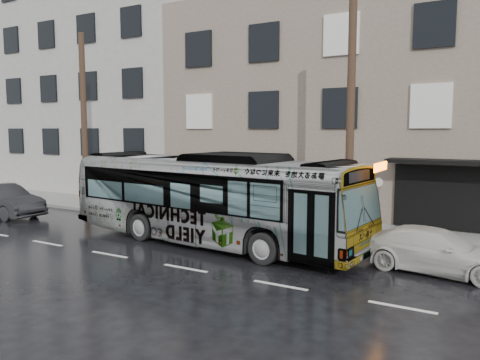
% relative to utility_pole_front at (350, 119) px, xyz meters
% --- Properties ---
extents(ground, '(120.00, 120.00, 0.00)m').
position_rel_utility_pole_front_xyz_m(ground, '(-6.50, -3.30, -4.65)').
color(ground, black).
rests_on(ground, ground).
extents(sidewalk, '(90.00, 3.60, 0.15)m').
position_rel_utility_pole_front_xyz_m(sidewalk, '(-6.50, 1.60, -4.58)').
color(sidewalk, gray).
rests_on(sidewalk, ground).
extents(building_taupe, '(20.00, 12.00, 11.00)m').
position_rel_utility_pole_front_xyz_m(building_taupe, '(-1.50, 9.40, 0.85)').
color(building_taupe, gray).
rests_on(building_taupe, ground).
extents(building_grey, '(26.00, 15.00, 16.00)m').
position_rel_utility_pole_front_xyz_m(building_grey, '(-24.50, 10.90, 3.35)').
color(building_grey, '#AEABA4').
rests_on(building_grey, ground).
extents(utility_pole_front, '(0.30, 0.30, 9.00)m').
position_rel_utility_pole_front_xyz_m(utility_pole_front, '(0.00, 0.00, 0.00)').
color(utility_pole_front, '#3F2D1F').
rests_on(utility_pole_front, sidewalk).
extents(utility_pole_rear, '(0.30, 0.30, 9.00)m').
position_rel_utility_pole_front_xyz_m(utility_pole_rear, '(-14.00, 0.00, 0.00)').
color(utility_pole_rear, '#3F2D1F').
rests_on(utility_pole_rear, sidewalk).
extents(sign_post, '(0.06, 0.06, 2.40)m').
position_rel_utility_pole_front_xyz_m(sign_post, '(1.10, 0.00, -3.30)').
color(sign_post, slate).
rests_on(sign_post, sidewalk).
extents(bus, '(12.42, 4.10, 3.40)m').
position_rel_utility_pole_front_xyz_m(bus, '(-4.47, -2.68, -2.95)').
color(bus, '#B2B2B2').
rests_on(bus, ground).
extents(white_sedan, '(4.64, 2.30, 1.30)m').
position_rel_utility_pole_front_xyz_m(white_sedan, '(3.40, -2.38, -4.00)').
color(white_sedan, beige).
rests_on(white_sedan, ground).
extents(dark_sedan, '(4.80, 1.77, 1.57)m').
position_rel_utility_pole_front_xyz_m(dark_sedan, '(-16.26, -3.24, -3.86)').
color(dark_sedan, black).
rests_on(dark_sedan, ground).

